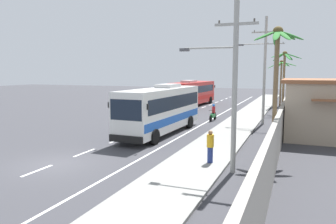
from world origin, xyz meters
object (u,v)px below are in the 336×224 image
at_px(utility_pole_mid, 264,67).
at_px(coach_bus_far_lane, 193,92).
at_px(palm_third, 281,71).
at_px(utility_pole_far, 275,67).
at_px(motorcycle_beside_bus, 213,114).
at_px(palm_second, 277,59).
at_px(pedestrian_near_kerb, 210,146).
at_px(palm_nearest, 284,68).
at_px(utility_pole_nearest, 232,80).
at_px(coach_bus_foreground, 161,108).

bearing_deg(utility_pole_mid, coach_bus_far_lane, 129.96).
bearing_deg(palm_third, utility_pole_far, -112.45).
distance_m(motorcycle_beside_bus, palm_second, 14.15).
height_order(pedestrian_near_kerb, palm_third, palm_third).
xyz_separation_m(utility_pole_far, palm_third, (0.79, 1.92, -0.50)).
xyz_separation_m(pedestrian_near_kerb, palm_second, (2.87, 3.07, 4.39)).
bearing_deg(palm_second, utility_pole_mid, 98.66).
height_order(coach_bus_far_lane, palm_nearest, palm_nearest).
bearing_deg(palm_third, motorcycle_beside_bus, -107.71).
bearing_deg(utility_pole_mid, palm_second, -81.34).
bearing_deg(coach_bus_far_lane, utility_pole_far, 14.18).
relative_size(pedestrian_near_kerb, utility_pole_nearest, 0.20).
height_order(motorcycle_beside_bus, palm_third, palm_third).
bearing_deg(palm_nearest, utility_pole_mid, -99.37).
xyz_separation_m(motorcycle_beside_bus, palm_third, (5.37, 16.82, 4.21)).
height_order(pedestrian_near_kerb, utility_pole_nearest, utility_pole_nearest).
xyz_separation_m(coach_bus_far_lane, utility_pole_nearest, (10.59, -27.80, 2.48)).
height_order(coach_bus_foreground, motorcycle_beside_bus, coach_bus_foreground).
bearing_deg(pedestrian_near_kerb, utility_pole_mid, 123.16).
bearing_deg(pedestrian_near_kerb, utility_pole_nearest, 5.04).
relative_size(coach_bus_far_lane, pedestrian_near_kerb, 7.40).
relative_size(pedestrian_near_kerb, palm_second, 0.23).
height_order(utility_pole_far, palm_third, utility_pole_far).
distance_m(coach_bus_foreground, palm_third, 25.96).
distance_m(utility_pole_nearest, palm_second, 4.31).
height_order(coach_bus_far_lane, pedestrian_near_kerb, coach_bus_far_lane).
bearing_deg(palm_third, palm_nearest, -85.42).
xyz_separation_m(utility_pole_nearest, palm_nearest, (1.38, 23.92, 0.83)).
height_order(pedestrian_near_kerb, utility_pole_far, utility_pole_far).
bearing_deg(palm_nearest, palm_third, 94.58).
bearing_deg(palm_second, palm_nearest, 90.86).
height_order(coach_bus_foreground, utility_pole_far, utility_pole_far).
relative_size(utility_pole_far, palm_nearest, 1.48).
bearing_deg(utility_pole_nearest, palm_third, 88.75).
distance_m(coach_bus_foreground, utility_pole_far, 23.97).
distance_m(pedestrian_near_kerb, utility_pole_nearest, 3.62).
distance_m(utility_pole_nearest, palm_nearest, 23.98).
height_order(utility_pole_mid, utility_pole_far, utility_pole_far).
bearing_deg(palm_second, coach_bus_far_lane, 117.11).
bearing_deg(palm_second, utility_pole_far, 93.81).
bearing_deg(palm_nearest, motorcycle_beside_bus, -125.85).
relative_size(motorcycle_beside_bus, palm_nearest, 0.28).
relative_size(motorcycle_beside_bus, utility_pole_mid, 0.21).
height_order(coach_bus_foreground, palm_nearest, palm_nearest).
relative_size(coach_bus_foreground, utility_pole_far, 1.03).
distance_m(coach_bus_far_lane, palm_third, 12.55).
distance_m(coach_bus_foreground, motorcycle_beside_bus, 8.24).
distance_m(utility_pole_nearest, utility_pole_far, 30.47).
xyz_separation_m(motorcycle_beside_bus, utility_pole_far, (4.58, 14.90, 4.71)).
distance_m(utility_pole_far, palm_second, 26.68).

